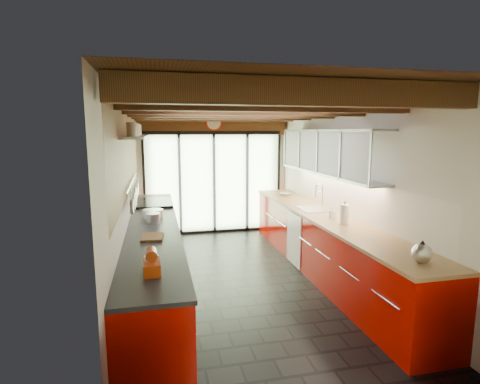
{
  "coord_description": "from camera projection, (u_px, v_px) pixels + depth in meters",
  "views": [
    {
      "loc": [
        -1.2,
        -5.13,
        2.17
      ],
      "look_at": [
        0.05,
        0.4,
        1.25
      ],
      "focal_mm": 28.0,
      "sensor_mm": 36.0,
      "label": 1
    }
  ],
  "objects": [
    {
      "name": "ceiling_beams",
      "position": [
        237.0,
        111.0,
        5.52
      ],
      "size": [
        3.14,
        5.06,
        4.9
      ],
      "color": "#593316",
      "rests_on": "ground"
    },
    {
      "name": "stand_mixer",
      "position": [
        152.0,
        263.0,
        3.32
      ],
      "size": [
        0.16,
        0.26,
        0.24
      ],
      "color": "#B73A0E",
      "rests_on": "left_counter"
    },
    {
      "name": "upper_cabinets_right",
      "position": [
        327.0,
        152.0,
        5.86
      ],
      "size": [
        0.34,
        3.0,
        3.0
      ],
      "color": "silver",
      "rests_on": "ground"
    },
    {
      "name": "pot_small",
      "position": [
        153.0,
        213.0,
        5.51
      ],
      "size": [
        0.35,
        0.35,
        0.11
      ],
      "primitive_type": "cylinder",
      "rotation": [
        0.0,
        0.0,
        0.23
      ],
      "color": "silver",
      "rests_on": "left_counter"
    },
    {
      "name": "glass_door",
      "position": [
        214.0,
        156.0,
        7.88
      ],
      "size": [
        2.95,
        0.1,
        2.9
      ],
      "color": "#C6EAAD",
      "rests_on": "ground"
    },
    {
      "name": "kettle",
      "position": [
        422.0,
        252.0,
        3.6
      ],
      "size": [
        0.24,
        0.26,
        0.23
      ],
      "color": "silver",
      "rests_on": "right_counter"
    },
    {
      "name": "left_wall_fixtures",
      "position": [
        136.0,
        155.0,
        5.11
      ],
      "size": [
        0.28,
        2.6,
        0.96
      ],
      "color": "silver",
      "rests_on": "ground"
    },
    {
      "name": "right_counter",
      "position": [
        323.0,
        244.0,
        5.76
      ],
      "size": [
        0.68,
        5.0,
        0.92
      ],
      "color": "#B20900",
      "rests_on": "ground"
    },
    {
      "name": "cutting_board",
      "position": [
        153.0,
        237.0,
        4.42
      ],
      "size": [
        0.27,
        0.36,
        0.03
      ],
      "primitive_type": "cube",
      "rotation": [
        0.0,
        0.0,
        -0.09
      ],
      "color": "brown",
      "rests_on": "left_counter"
    },
    {
      "name": "left_counter",
      "position": [
        154.0,
        256.0,
        5.2
      ],
      "size": [
        0.68,
        5.0,
        0.92
      ],
      "color": "#B20900",
      "rests_on": "ground"
    },
    {
      "name": "pot_large",
      "position": [
        153.0,
        218.0,
        5.19
      ],
      "size": [
        0.27,
        0.27,
        0.13
      ],
      "primitive_type": "cylinder",
      "rotation": [
        0.0,
        0.0,
        -0.42
      ],
      "color": "silver",
      "rests_on": "left_counter"
    },
    {
      "name": "range_stove",
      "position": [
        154.0,
        229.0,
        6.6
      ],
      "size": [
        0.66,
        0.9,
        0.97
      ],
      "color": "silver",
      "rests_on": "ground"
    },
    {
      "name": "ground",
      "position": [
        243.0,
        279.0,
        5.55
      ],
      "size": [
        5.5,
        5.5,
        0.0
      ],
      "primitive_type": "plane",
      "color": "black",
      "rests_on": "ground"
    },
    {
      "name": "paper_towel",
      "position": [
        344.0,
        215.0,
        5.07
      ],
      "size": [
        0.15,
        0.15,
        0.32
      ],
      "color": "white",
      "rests_on": "right_counter"
    },
    {
      "name": "soap_bottle",
      "position": [
        333.0,
        213.0,
        5.41
      ],
      "size": [
        0.08,
        0.08,
        0.16
      ],
      "primitive_type": "imported",
      "rotation": [
        0.0,
        0.0,
        -0.06
      ],
      "color": "silver",
      "rests_on": "right_counter"
    },
    {
      "name": "bowl",
      "position": [
        286.0,
        194.0,
        7.35
      ],
      "size": [
        0.27,
        0.27,
        0.06
      ],
      "primitive_type": "imported",
      "rotation": [
        0.0,
        0.0,
        -0.17
      ],
      "color": "silver",
      "rests_on": "right_counter"
    },
    {
      "name": "sink_assembly",
      "position": [
        315.0,
        207.0,
        6.06
      ],
      "size": [
        0.45,
        0.52,
        0.43
      ],
      "color": "silver",
      "rests_on": "right_counter"
    },
    {
      "name": "room_shell",
      "position": [
        243.0,
        168.0,
        5.29
      ],
      "size": [
        5.5,
        5.5,
        5.5
      ],
      "color": "silver",
      "rests_on": "ground"
    }
  ]
}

